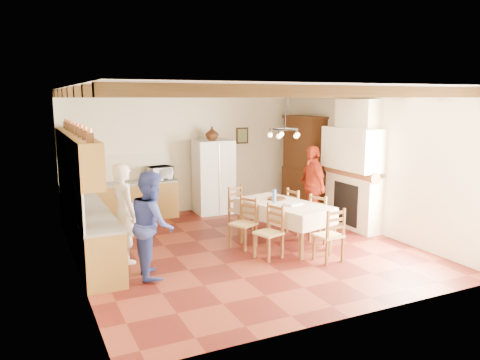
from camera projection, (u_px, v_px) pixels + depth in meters
name	position (u px, v px, depth m)	size (l,w,h in m)	color
floor	(242.00, 247.00, 8.99)	(6.00, 6.50, 0.02)	#4C1410
ceiling	(242.00, 87.00, 8.47)	(6.00, 6.50, 0.02)	silver
wall_back	(186.00, 152.00, 11.63)	(6.00, 0.02, 3.00)	#F0EBCC
wall_front	(355.00, 206.00, 5.83)	(6.00, 0.02, 3.00)	#F0EBCC
wall_left	(72.00, 182.00, 7.46)	(0.02, 6.50, 3.00)	#F0EBCC
wall_right	(369.00, 161.00, 10.00)	(0.02, 6.50, 3.00)	#F0EBCC
ceiling_beams	(242.00, 93.00, 8.48)	(6.00, 6.30, 0.16)	#362212
lower_cabinets_left	(87.00, 228.00, 8.71)	(0.60, 4.30, 0.86)	brown
lower_cabinets_back	(127.00, 202.00, 10.89)	(2.30, 0.60, 0.86)	brown
countertop_left	(86.00, 205.00, 8.63)	(0.62, 4.30, 0.04)	slate
countertop_back	(127.00, 183.00, 10.81)	(2.34, 0.62, 0.04)	slate
backsplash_left	(68.00, 189.00, 8.46)	(0.03, 4.30, 0.60)	white
backsplash_back	(123.00, 168.00, 11.01)	(2.30, 0.03, 0.60)	white
upper_cabinets	(76.00, 153.00, 8.41)	(0.35, 4.20, 0.70)	brown
fireplace	(352.00, 165.00, 10.07)	(0.56, 1.60, 2.80)	beige
wall_picture	(242.00, 136.00, 12.20)	(0.34, 0.03, 0.42)	black
refrigerator	(213.00, 177.00, 11.54)	(0.90, 0.74, 1.81)	silver
hutch	(304.00, 163.00, 11.81)	(0.55, 1.31, 2.38)	#3C220C
dining_table	(284.00, 207.00, 9.05)	(1.40, 2.07, 0.83)	silver
chandelier	(285.00, 129.00, 8.79)	(0.47, 0.47, 0.03)	black
chair_left_near	(268.00, 232.00, 8.29)	(0.42, 0.40, 0.96)	brown
chair_left_far	(243.00, 223.00, 8.88)	(0.42, 0.40, 0.96)	brown
chair_right_near	(323.00, 217.00, 9.29)	(0.42, 0.40, 0.96)	brown
chair_right_far	(299.00, 211.00, 9.84)	(0.42, 0.40, 0.96)	brown
chair_end_near	(329.00, 234.00, 8.14)	(0.42, 0.40, 0.96)	brown
chair_end_far	(241.00, 209.00, 10.00)	(0.42, 0.40, 0.96)	brown
person_man	(124.00, 213.00, 8.04)	(0.63, 0.42, 1.74)	silver
person_woman_blue	(152.00, 224.00, 7.42)	(0.83, 0.65, 1.71)	#2E3C8D
person_woman_red	(312.00, 186.00, 10.39)	(1.05, 0.44, 1.79)	red
microwave	(160.00, 173.00, 11.11)	(0.58, 0.39, 0.32)	silver
fridge_vase	(212.00, 133.00, 11.34)	(0.32, 0.32, 0.33)	#3C220C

